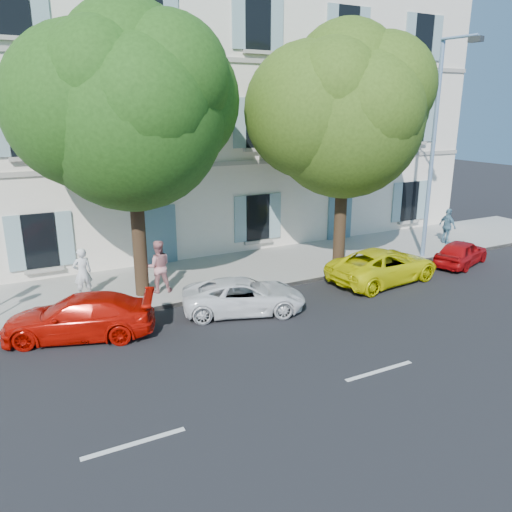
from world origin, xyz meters
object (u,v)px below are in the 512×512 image
car_yellow_supercar (383,265)px  street_lamp (437,139)px  pedestrian_a (83,273)px  pedestrian_c (447,226)px  tree_right (345,120)px  tree_left (131,118)px  pedestrian_b (158,267)px  car_red_hatchback (461,253)px  car_red_coupe (79,317)px  car_white_coupe (244,296)px

car_yellow_supercar → street_lamp: (3.46, 1.30, 4.39)m
car_yellow_supercar → street_lamp: 5.74m
pedestrian_a → pedestrian_c: (16.04, -0.57, -0.01)m
tree_right → street_lamp: (4.20, -0.47, -0.74)m
tree_left → pedestrian_c: size_ratio=5.44×
street_lamp → pedestrian_b: street_lamp is taller
street_lamp → pedestrian_c: size_ratio=5.23×
tree_left → pedestrian_b: bearing=-3.3°
tree_left → pedestrian_b: 4.87m
car_red_hatchback → pedestrian_a: (-14.34, 2.90, 0.45)m
street_lamp → pedestrian_b: size_ratio=4.76×
car_red_coupe → car_red_hatchback: 14.90m
car_white_coupe → pedestrian_b: pedestrian_b is taller
car_red_coupe → car_yellow_supercar: (10.70, -0.23, 0.02)m
pedestrian_b → pedestrian_c: 13.70m
car_white_coupe → car_yellow_supercar: (5.84, 0.26, 0.08)m
pedestrian_b → pedestrian_c: (13.70, 0.12, -0.08)m
pedestrian_c → pedestrian_b: bearing=94.1°
car_red_hatchback → street_lamp: 4.69m
car_yellow_supercar → pedestrian_b: (-7.80, 2.33, 0.43)m
car_white_coupe → pedestrian_c: (11.74, 2.70, 0.44)m
tree_right → pedestrian_b: tree_right is taller
car_red_hatchback → pedestrian_c: (1.70, 2.33, 0.44)m
car_red_coupe → pedestrian_c: size_ratio=2.51×
car_red_coupe → car_red_hatchback: bearing=109.0°
tree_left → pedestrian_b: tree_left is taller
street_lamp → pedestrian_b: bearing=174.8°
car_yellow_supercar → car_white_coupe: bearing=85.9°
car_red_hatchback → street_lamp: size_ratio=0.36×
car_white_coupe → car_red_hatchback: (10.04, 0.37, -0.00)m
tree_right → car_white_coupe: bearing=-158.3°
street_lamp → pedestrian_b: (-11.26, 1.03, -3.96)m
tree_right → pedestrian_c: size_ratio=5.32×
car_white_coupe → car_red_coupe: bearing=102.8°
car_yellow_supercar → tree_left: size_ratio=0.50×
car_white_coupe → tree_left: tree_left is taller
pedestrian_b → tree_left: bearing=7.3°
car_yellow_supercar → pedestrian_b: size_ratio=2.46×
car_red_hatchback → tree_left: tree_left is taller
car_yellow_supercar → tree_left: 10.17m
car_red_coupe → car_white_coupe: car_red_coupe is taller
car_white_coupe → pedestrian_c: pedestrian_c is taller
car_white_coupe → pedestrian_b: 3.28m
car_yellow_supercar → tree_left: tree_left is taller
car_white_coupe → pedestrian_a: (-4.30, 3.27, 0.45)m
car_red_coupe → street_lamp: street_lamp is taller
car_yellow_supercar → pedestrian_a: size_ratio=2.66×
car_white_coupe → tree_left: bearing=62.5°
car_red_coupe → pedestrian_c: bearing=117.0°
pedestrian_c → car_white_coupe: bearing=106.6°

